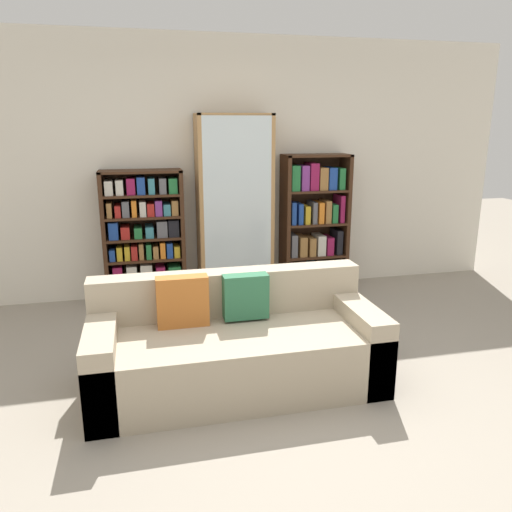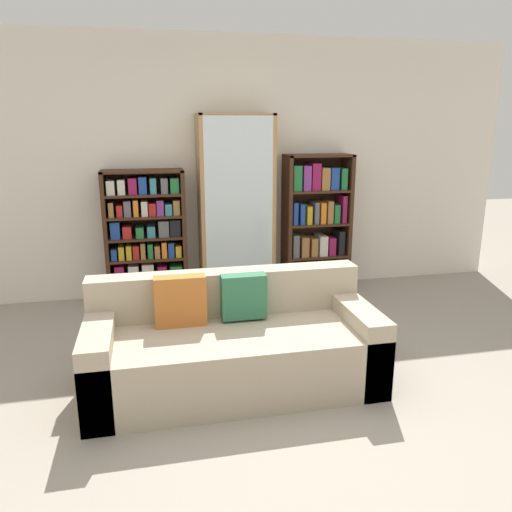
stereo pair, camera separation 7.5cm
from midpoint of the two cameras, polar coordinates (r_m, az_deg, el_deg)
ground_plane at (r=3.38m, az=4.89°, el=-17.66°), size 16.00×16.00×0.00m
wall_back at (r=5.44m, az=-3.05°, el=9.97°), size 6.42×0.06×2.70m
couch at (r=3.60m, az=-2.08°, el=-10.35°), size 2.01×0.85×0.79m
bookshelf_left at (r=5.27m, az=-12.04°, el=2.02°), size 0.81×0.32×1.37m
display_cabinet at (r=5.28m, az=-1.88°, el=5.45°), size 0.78×0.36×1.92m
bookshelf_right at (r=5.57m, az=7.28°, el=3.63°), size 0.73×0.32×1.50m
wine_bottle at (r=5.18m, az=5.96°, el=-3.90°), size 0.09×0.09×0.37m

